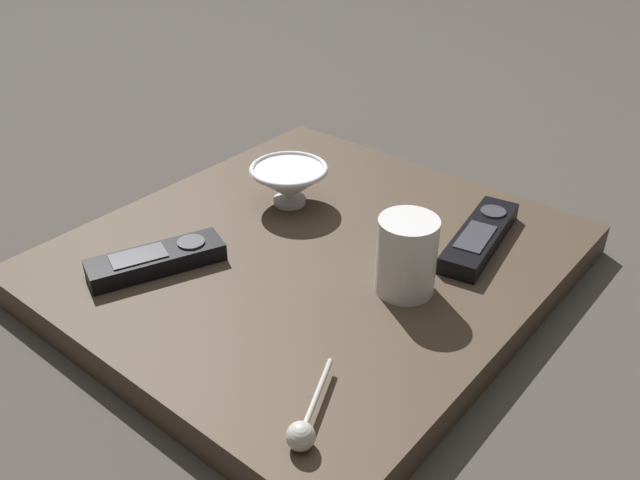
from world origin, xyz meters
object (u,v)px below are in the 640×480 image
Objects in this scene: cereal_bowl at (289,182)px; coffee_mug at (405,257)px; tv_remote_far at (480,236)px; teaspoon at (303,430)px; tv_remote_near at (157,260)px.

cereal_bowl is 0.28m from coffee_mug.
teaspoon is at bearing -174.67° from tv_remote_far.
teaspoon is 0.36m from tv_remote_near.
tv_remote_far is (0.16, -0.02, -0.04)m from coffee_mug.
teaspoon is 0.62× the size of tv_remote_near.
teaspoon is (-0.35, -0.33, -0.02)m from cereal_bowl.
tv_remote_near and tv_remote_far have the same top height.
cereal_bowl is 0.48m from teaspoon.
cereal_bowl is at bearing 105.49° from tv_remote_far.
tv_remote_near is at bearing 73.77° from teaspoon.
cereal_bowl is 0.25m from tv_remote_near.
coffee_mug is at bearing 172.01° from tv_remote_far.
coffee_mug is at bearing -107.18° from cereal_bowl.
coffee_mug is 0.17m from tv_remote_far.
cereal_bowl reaches higher than tv_remote_near.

